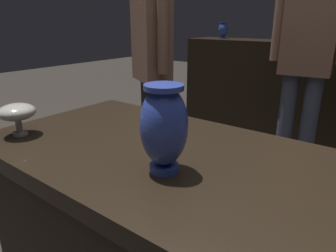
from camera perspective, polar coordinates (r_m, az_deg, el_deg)
The scene contains 6 objects.
back_display_shelf at distance 2.96m, azimuth 27.27°, elevation 3.97°, with size 2.60×0.40×0.99m.
vase_centerpiece at distance 0.73m, azimuth -0.77°, elevation -0.07°, with size 0.12×0.12×0.22m.
vase_tall_behind at distance 1.10m, azimuth -26.41°, elevation 2.23°, with size 0.12×0.12×0.11m.
shelf_vase_far_left at distance 3.27m, azimuth 10.28°, elevation 17.32°, with size 0.10×0.10×0.16m.
visitor_near_left at distance 2.12m, azimuth -3.09°, elevation 12.37°, with size 0.42×0.31×1.56m.
visitor_center_back at distance 2.23m, azimuth 24.62°, elevation 12.78°, with size 0.47×0.22×1.66m.
Camera 1 is at (0.48, -0.64, 1.16)m, focal length 32.62 mm.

